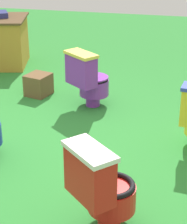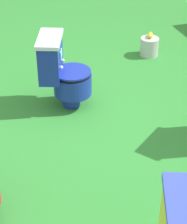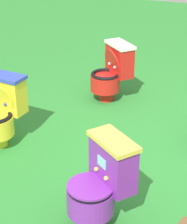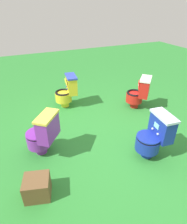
# 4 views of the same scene
# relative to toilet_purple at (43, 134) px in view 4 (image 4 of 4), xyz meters

# --- Properties ---
(ground) EXTENTS (14.00, 14.00, 0.00)m
(ground) POSITION_rel_toilet_purple_xyz_m (-0.18, -1.15, -0.37)
(ground) COLOR #2D8433
(toilet_purple) EXTENTS (0.62, 0.64, 0.73)m
(toilet_purple) POSITION_rel_toilet_purple_xyz_m (0.00, 0.00, 0.00)
(toilet_purple) COLOR purple
(toilet_purple) RESTS_ON ground
(toilet_yellow) EXTENTS (0.46, 0.54, 0.73)m
(toilet_yellow) POSITION_rel_toilet_purple_xyz_m (1.38, -0.81, 0.00)
(toilet_yellow) COLOR yellow
(toilet_yellow) RESTS_ON ground
(toilet_blue) EXTENTS (0.45, 0.53, 0.73)m
(toilet_blue) POSITION_rel_toilet_purple_xyz_m (-0.72, -1.54, 0.00)
(toilet_blue) COLOR #192D9E
(toilet_blue) RESTS_ON ground
(toilet_red) EXTENTS (0.63, 0.63, 0.73)m
(toilet_red) POSITION_rel_toilet_purple_xyz_m (0.66, -2.24, 0.00)
(toilet_red) COLOR red
(toilet_red) RESTS_ON ground
(small_crate) EXTENTS (0.36, 0.38, 0.29)m
(small_crate) POSITION_rel_toilet_purple_xyz_m (-0.75, 0.24, -0.23)
(small_crate) COLOR brown
(small_crate) RESTS_ON ground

